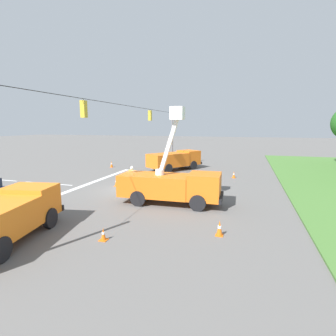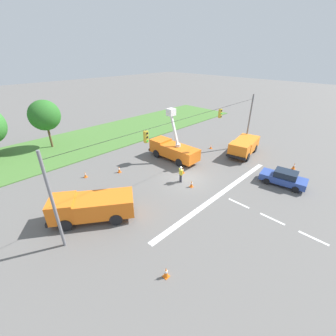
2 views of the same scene
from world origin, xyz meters
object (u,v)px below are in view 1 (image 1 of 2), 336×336
Objects in this scene: utility_truck_support_far at (4,216)px; traffic_cone_lane_edge_a at (213,180)px; traffic_cone_mid_right at (234,175)px; traffic_cone_far_left at (116,182)px; road_worker at (132,176)px; utility_truck_bucket_lift at (171,184)px; traffic_cone_lane_edge_b at (220,228)px; traffic_cone_mid_left at (103,234)px; traffic_cone_near_bucket at (112,164)px; utility_truck_support_near at (175,159)px; traffic_cone_foreground_left at (136,189)px.

traffic_cone_lane_edge_a is (-14.35, 7.35, -0.80)m from utility_truck_support_far.
traffic_cone_far_left is at bearing -55.15° from traffic_cone_mid_right.
utility_truck_bucket_lift is at bearing 51.55° from road_worker.
traffic_cone_lane_edge_b is at bearing 0.17° from traffic_cone_mid_right.
road_worker is at bearing 174.29° from utility_truck_support_far.
traffic_cone_lane_edge_b reaches higher than traffic_cone_far_left.
traffic_cone_near_bucket is at bearing -152.20° from traffic_cone_mid_left.
utility_truck_support_far reaches higher than traffic_cone_lane_edge_b.
traffic_cone_lane_edge_a reaches higher than traffic_cone_mid_left.
road_worker is 11.08m from traffic_cone_lane_edge_b.
utility_truck_bucket_lift is 6.85m from traffic_cone_far_left.
road_worker is 2.39× the size of traffic_cone_lane_edge_b.
traffic_cone_far_left is (-3.47, -5.82, -0.99)m from utility_truck_bucket_lift.
traffic_cone_foreground_left is (10.83, -0.10, -0.89)m from utility_truck_support_near.
utility_truck_support_near reaches higher than traffic_cone_near_bucket.
utility_truck_bucket_lift is 3.83× the size of road_worker.
utility_truck_bucket_lift is at bearing 144.03° from utility_truck_support_far.
traffic_cone_near_bucket is (-8.91, -6.80, -0.61)m from road_worker.
traffic_cone_foreground_left is 10.59m from traffic_cone_mid_right.
traffic_cone_far_left is at bearing 30.99° from traffic_cone_near_bucket.
utility_truck_support_far is 16.15m from traffic_cone_lane_edge_a.
utility_truck_support_near is at bearing 92.64° from traffic_cone_near_bucket.
utility_truck_support_near is at bearing 172.90° from road_worker.
traffic_cone_lane_edge_a is (3.19, -1.67, 0.05)m from traffic_cone_mid_right.
road_worker is at bearing -162.74° from traffic_cone_mid_left.
road_worker is 11.22m from traffic_cone_near_bucket.
traffic_cone_lane_edge_a is (-13.02, 3.23, 0.09)m from traffic_cone_mid_left.
utility_truck_support_near is 7.88m from traffic_cone_lane_edge_a.
utility_truck_bucket_lift is 10.65m from traffic_cone_mid_right.
traffic_cone_far_left reaches higher than traffic_cone_foreground_left.
traffic_cone_near_bucket reaches higher than traffic_cone_far_left.
traffic_cone_lane_edge_b is (-3.35, 9.06, -0.81)m from utility_truck_support_far.
traffic_cone_near_bucket reaches higher than traffic_cone_lane_edge_a.
traffic_cone_lane_edge_a is (-6.80, 1.86, -0.97)m from utility_truck_bucket_lift.
traffic_cone_lane_edge_a is (5.96, 5.09, -0.85)m from utility_truck_support_near.
utility_truck_bucket_lift is 11.39× the size of traffic_cone_mid_left.
utility_truck_support_near reaches higher than traffic_cone_lane_edge_a.
traffic_cone_foreground_left is 8.38m from traffic_cone_mid_left.
utility_truck_support_far is at bearing -69.71° from traffic_cone_lane_edge_b.
traffic_cone_mid_right is (-9.99, 3.54, -1.02)m from utility_truck_bucket_lift.
traffic_cone_mid_right is (-6.51, 7.92, -0.68)m from road_worker.
utility_truck_support_far reaches higher than traffic_cone_mid_right.
traffic_cone_lane_edge_b is (-2.01, 4.95, 0.09)m from traffic_cone_mid_left.
traffic_cone_mid_right is (-17.55, 9.02, -0.85)m from utility_truck_support_far.
traffic_cone_lane_edge_b is (14.20, 0.04, 0.04)m from traffic_cone_mid_right.
traffic_cone_mid_right reaches higher than traffic_cone_mid_left.
utility_truck_bucket_lift reaches higher than traffic_cone_near_bucket.
traffic_cone_lane_edge_b is (7.69, 7.96, -0.63)m from road_worker.
traffic_cone_lane_edge_a is 1.05× the size of traffic_cone_far_left.
road_worker is 10.18m from traffic_cone_mid_left.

